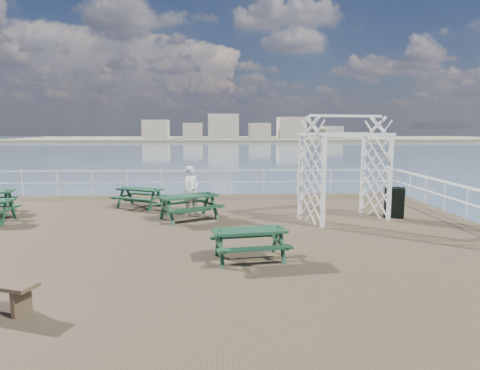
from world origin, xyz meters
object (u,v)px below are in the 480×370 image
picnic_table_c (189,202)px  person (191,191)px  picnic_table_e (249,238)px  picnic_table_b (140,194)px  trellis_arbor (345,174)px

picnic_table_c → person: size_ratio=1.39×
picnic_table_c → picnic_table_e: bearing=-97.7°
picnic_table_b → picnic_table_e: bearing=-34.8°
picnic_table_e → person: (-1.62, 4.93, 0.32)m
picnic_table_b → picnic_table_e: size_ratio=1.13×
picnic_table_e → trellis_arbor: trellis_arbor is taller
picnic_table_e → picnic_table_b: bearing=110.6°
picnic_table_c → trellis_arbor: size_ratio=0.69×
picnic_table_e → trellis_arbor: (3.28, 4.00, 0.97)m
picnic_table_b → trellis_arbor: bearing=7.0°
person → trellis_arbor: bearing=-52.5°
picnic_table_b → picnic_table_c: bearing=-21.3°
picnic_table_c → picnic_table_b: bearing=104.0°
picnic_table_c → picnic_table_e: (1.66, -4.26, -0.06)m
picnic_table_b → picnic_table_c: 2.82m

